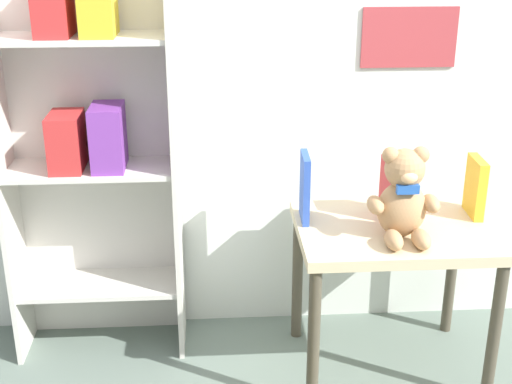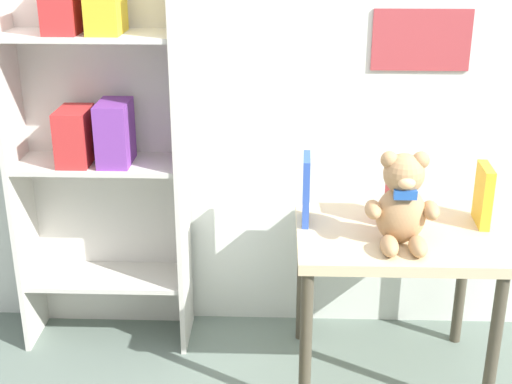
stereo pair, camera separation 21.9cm
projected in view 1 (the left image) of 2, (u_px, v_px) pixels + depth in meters
bookshelf_side at (90, 138)px, 2.44m from camera, size 0.60×0.25×1.40m
display_table at (393, 248)px, 2.40m from camera, size 0.65×0.49×0.55m
teddy_bear at (403, 197)px, 2.25m from camera, size 0.23×0.21×0.30m
book_standing_blue at (305, 188)px, 2.39m from camera, size 0.03×0.14×0.23m
book_standing_red at (390, 188)px, 2.43m from camera, size 0.04×0.15×0.20m
book_standing_yellow at (475, 187)px, 2.43m from camera, size 0.04×0.14×0.20m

